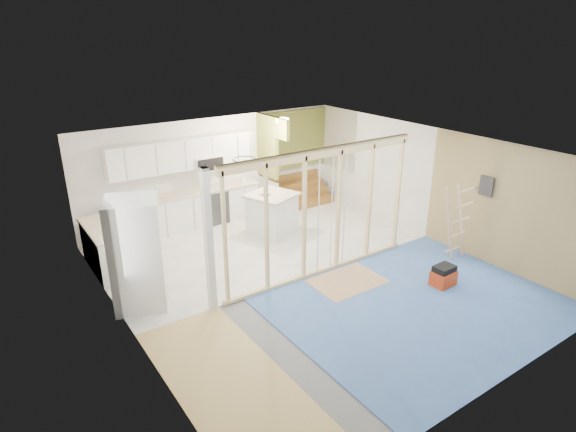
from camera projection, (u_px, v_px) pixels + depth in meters
room at (309, 216)px, 9.14m from camera, size 7.01×8.01×2.61m
floor_overlays at (309, 274)px, 9.70m from camera, size 7.00×8.00×0.03m
stud_frame at (300, 205)px, 8.92m from camera, size 4.66×0.14×2.60m
base_cabinets at (167, 220)px, 11.17m from camera, size 4.45×2.24×0.93m
upper_cabinets at (185, 155)px, 11.43m from camera, size 3.60×0.41×0.85m
green_partition at (289, 172)px, 13.15m from camera, size 2.25×1.51×2.60m
pot_rack at (245, 162)px, 10.17m from camera, size 0.52×0.52×0.72m
sheathing_panel at (512, 210)px, 9.44m from camera, size 0.02×4.00×2.60m
electrical_panel at (486, 186)px, 9.74m from camera, size 0.04×0.30×0.40m
ceiling_light at (282, 120)px, 11.72m from camera, size 0.32×0.32×0.08m
fridge at (137, 254)px, 8.30m from camera, size 1.14×1.10×2.01m
island at (272, 214)px, 11.49m from camera, size 1.30×1.30×1.00m
bowl at (265, 193)px, 11.25m from camera, size 0.31×0.31×0.06m
soap_bottle_a at (119, 198)px, 10.82m from camera, size 0.11×0.11×0.26m
soap_bottle_b at (244, 179)px, 12.31m from camera, size 0.12×0.12×0.21m
toolbox at (443, 276)px, 9.22m from camera, size 0.46×0.35×0.43m
ladder at (456, 222)px, 10.03m from camera, size 0.90×0.15×1.68m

